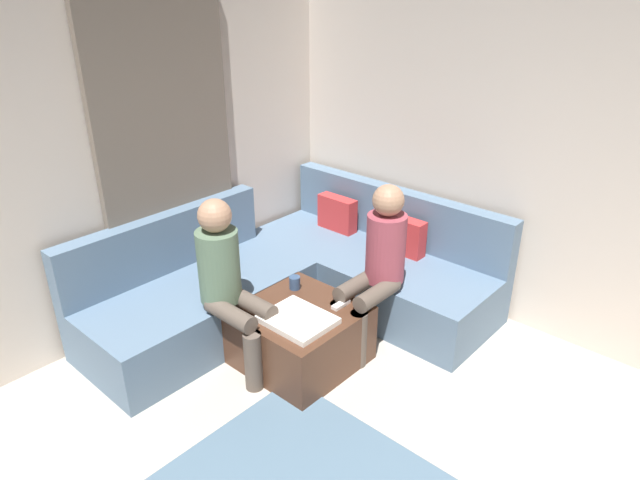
% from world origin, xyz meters
% --- Properties ---
extents(curtain_panel, '(0.06, 1.10, 2.50)m').
position_xyz_m(curtain_panel, '(-2.84, 1.30, 1.25)').
color(curtain_panel, '#726659').
rests_on(curtain_panel, ground_plane).
extents(sectional_couch, '(2.10, 2.55, 0.87)m').
position_xyz_m(sectional_couch, '(-2.08, 1.88, 0.28)').
color(sectional_couch, slate).
rests_on(sectional_couch, ground_plane).
extents(ottoman, '(0.76, 0.76, 0.42)m').
position_xyz_m(ottoman, '(-1.61, 1.40, 0.21)').
color(ottoman, '#4C2D1E').
rests_on(ottoman, ground_plane).
extents(folded_blanket, '(0.44, 0.36, 0.04)m').
position_xyz_m(folded_blanket, '(-1.51, 1.28, 0.44)').
color(folded_blanket, white).
rests_on(folded_blanket, ottoman).
extents(coffee_mug, '(0.08, 0.08, 0.10)m').
position_xyz_m(coffee_mug, '(-1.83, 1.58, 0.47)').
color(coffee_mug, '#334C72').
rests_on(coffee_mug, ottoman).
extents(game_remote, '(0.05, 0.15, 0.02)m').
position_xyz_m(game_remote, '(-1.43, 1.62, 0.43)').
color(game_remote, white).
rests_on(game_remote, ottoman).
extents(person_on_couch_back, '(0.30, 0.60, 1.20)m').
position_xyz_m(person_on_couch_back, '(-1.37, 1.93, 0.66)').
color(person_on_couch_back, brown).
rests_on(person_on_couch_back, ground_plane).
extents(person_on_couch_side, '(0.60, 0.30, 1.20)m').
position_xyz_m(person_on_couch_side, '(-1.93, 1.08, 0.66)').
color(person_on_couch_side, brown).
rests_on(person_on_couch_side, ground_plane).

